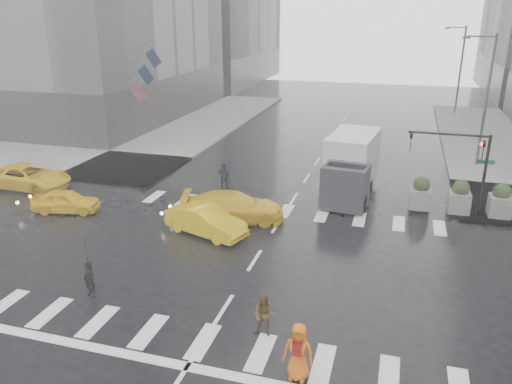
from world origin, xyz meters
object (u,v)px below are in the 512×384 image
(pedestrian_orange, at_px, (298,352))
(box_truck, at_px, (351,164))
(pedestrian_brown, at_px, (264,315))
(taxi_mid, at_px, (206,221))
(taxi_front, at_px, (66,201))
(traffic_signal_pole, at_px, (466,158))

(pedestrian_orange, xyz_separation_m, box_truck, (-0.37, 16.49, 0.95))
(pedestrian_brown, height_order, pedestrian_orange, pedestrian_orange)
(taxi_mid, bearing_deg, pedestrian_brown, -126.77)
(pedestrian_orange, xyz_separation_m, taxi_front, (-14.86, 9.36, -0.31))
(traffic_signal_pole, height_order, taxi_front, traffic_signal_pole)
(pedestrian_brown, xyz_separation_m, box_truck, (1.17, 14.75, 1.11))
(pedestrian_brown, relative_size, box_truck, 0.23)
(taxi_front, xyz_separation_m, taxi_mid, (8.40, -0.56, 0.09))
(traffic_signal_pole, xyz_separation_m, taxi_mid, (-12.10, -6.01, -2.51))
(traffic_signal_pole, relative_size, box_truck, 0.68)
(taxi_mid, relative_size, box_truck, 0.64)
(traffic_signal_pole, distance_m, pedestrian_orange, 16.01)
(traffic_signal_pole, bearing_deg, taxi_front, -165.11)
(taxi_front, distance_m, taxi_mid, 8.42)
(traffic_signal_pole, relative_size, taxi_mid, 1.06)
(pedestrian_brown, distance_m, pedestrian_orange, 2.33)
(traffic_signal_pole, relative_size, pedestrian_orange, 2.43)
(pedestrian_brown, bearing_deg, taxi_front, 154.85)
(taxi_front, xyz_separation_m, box_truck, (14.49, 7.13, 1.27))
(pedestrian_brown, height_order, box_truck, box_truck)
(traffic_signal_pole, height_order, taxi_mid, traffic_signal_pole)
(pedestrian_brown, distance_m, box_truck, 14.84)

